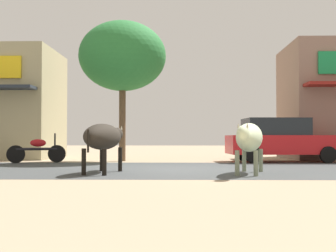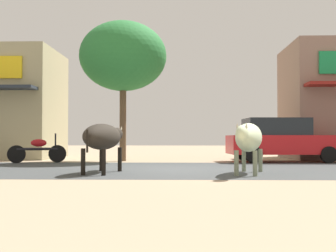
{
  "view_description": "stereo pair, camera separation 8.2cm",
  "coord_description": "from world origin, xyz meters",
  "px_view_note": "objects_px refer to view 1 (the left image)",
  "views": [
    {
      "loc": [
        0.16,
        -12.86,
        0.9
      ],
      "look_at": [
        -0.16,
        0.95,
        1.27
      ],
      "focal_mm": 47.43,
      "sensor_mm": 36.0,
      "label": 1
    },
    {
      "loc": [
        0.24,
        -12.86,
        0.9
      ],
      "look_at": [
        -0.16,
        0.95,
        1.27
      ],
      "focal_mm": 47.43,
      "sensor_mm": 36.0,
      "label": 2
    }
  ],
  "objects_px": {
    "roadside_tree": "(123,57)",
    "parked_motorcycle": "(37,150)",
    "cow_near_brown": "(104,137)",
    "parked_hatchback_car": "(281,139)",
    "cow_far_dark": "(249,138)"
  },
  "relations": [
    {
      "from": "roadside_tree",
      "to": "parked_hatchback_car",
      "type": "relative_size",
      "value": 1.29
    },
    {
      "from": "parked_hatchback_car",
      "to": "cow_far_dark",
      "type": "height_order",
      "value": "parked_hatchback_car"
    },
    {
      "from": "cow_far_dark",
      "to": "parked_motorcycle",
      "type": "bearing_deg",
      "value": 145.02
    },
    {
      "from": "cow_far_dark",
      "to": "roadside_tree",
      "type": "bearing_deg",
      "value": 122.91
    },
    {
      "from": "roadside_tree",
      "to": "parked_motorcycle",
      "type": "distance_m",
      "value": 4.83
    },
    {
      "from": "cow_near_brown",
      "to": "parked_motorcycle",
      "type": "bearing_deg",
      "value": 124.72
    },
    {
      "from": "parked_hatchback_car",
      "to": "parked_motorcycle",
      "type": "distance_m",
      "value": 9.03
    },
    {
      "from": "roadside_tree",
      "to": "parked_motorcycle",
      "type": "bearing_deg",
      "value": -155.82
    },
    {
      "from": "roadside_tree",
      "to": "cow_far_dark",
      "type": "relative_size",
      "value": 1.98
    },
    {
      "from": "roadside_tree",
      "to": "parked_motorcycle",
      "type": "xyz_separation_m",
      "value": [
        -2.91,
        -1.31,
        -3.62
      ]
    },
    {
      "from": "parked_hatchback_car",
      "to": "parked_motorcycle",
      "type": "bearing_deg",
      "value": -174.31
    },
    {
      "from": "parked_motorcycle",
      "to": "cow_near_brown",
      "type": "xyz_separation_m",
      "value": [
        3.19,
        -4.6,
        0.44
      ]
    },
    {
      "from": "roadside_tree",
      "to": "parked_hatchback_car",
      "type": "height_order",
      "value": "roadside_tree"
    },
    {
      "from": "parked_hatchback_car",
      "to": "parked_motorcycle",
      "type": "height_order",
      "value": "parked_hatchback_car"
    },
    {
      "from": "parked_hatchback_car",
      "to": "cow_near_brown",
      "type": "xyz_separation_m",
      "value": [
        -5.79,
        -5.49,
        0.08
      ]
    }
  ]
}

